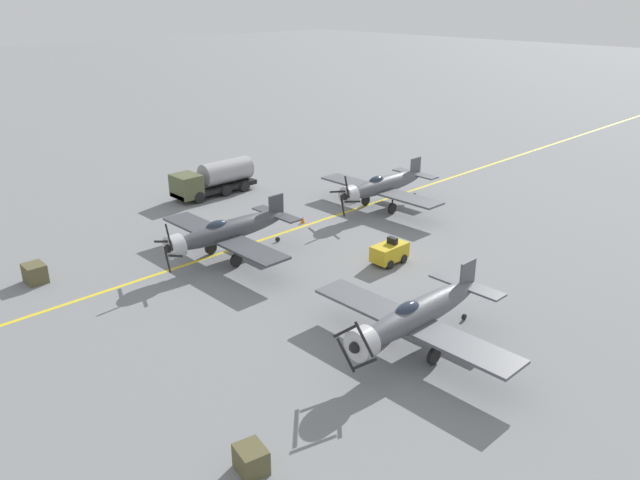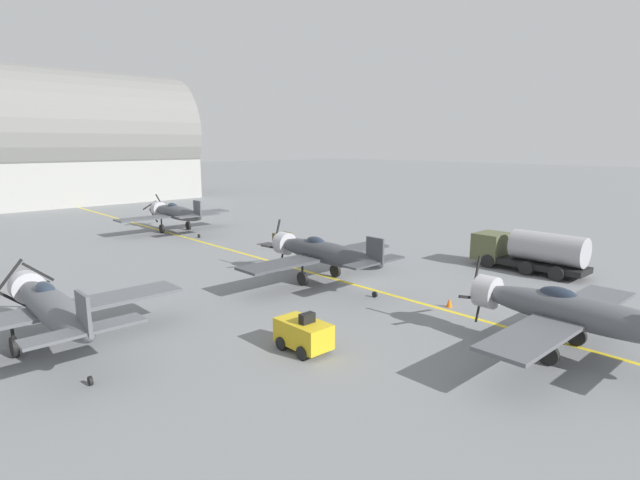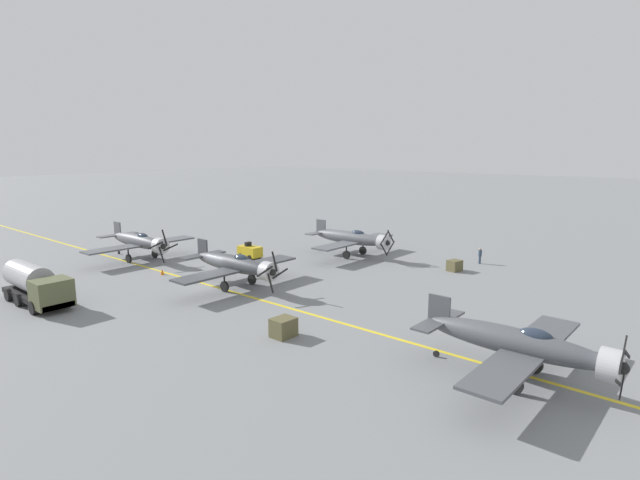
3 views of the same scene
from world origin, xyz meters
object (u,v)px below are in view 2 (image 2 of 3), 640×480
(hangar, at_px, (84,146))
(airplane_near_center, at_px, (575,313))
(tow_tractor, at_px, (303,333))
(traffic_cone, at_px, (449,302))
(airplane_mid_center, at_px, (323,253))
(airplane_far_center, at_px, (176,213))
(supply_crate_by_tanker, at_px, (283,240))
(fuel_tanker, at_px, (529,251))
(airplane_mid_left, at_px, (51,307))

(hangar, bearing_deg, airplane_near_center, -94.21)
(tow_tractor, xyz_separation_m, traffic_cone, (9.97, -1.08, -0.52))
(airplane_near_center, distance_m, airplane_mid_center, 15.96)
(airplane_near_center, bearing_deg, hangar, 74.27)
(airplane_far_center, height_order, hangar, hangar)
(airplane_mid_center, xyz_separation_m, supply_crate_by_tanker, (5.43, 11.08, -1.41))
(traffic_cone, distance_m, hangar, 71.08)
(fuel_tanker, height_order, traffic_cone, fuel_tanker)
(airplane_near_center, relative_size, fuel_tanker, 1.50)
(airplane_near_center, xyz_separation_m, supply_crate_by_tanker, (5.70, 27.04, -1.41))
(airplane_mid_left, relative_size, hangar, 0.38)
(airplane_mid_left, bearing_deg, airplane_far_center, 54.05)
(airplane_mid_center, bearing_deg, hangar, 97.07)
(airplane_near_center, distance_m, hangar, 78.30)
(airplane_mid_left, distance_m, traffic_cone, 20.17)
(airplane_far_center, bearing_deg, airplane_near_center, -97.14)
(airplane_near_center, bearing_deg, fuel_tanker, 19.87)
(airplane_near_center, xyz_separation_m, airplane_far_center, (2.25, 40.42, -0.00))
(traffic_cone, bearing_deg, fuel_tanker, 3.58)
(airplane_near_center, relative_size, traffic_cone, 21.82)
(fuel_tanker, bearing_deg, airplane_mid_center, 148.36)
(airplane_near_center, xyz_separation_m, fuel_tanker, (13.15, 8.02, -0.50))
(traffic_cone, bearing_deg, supply_crate_by_tanker, 79.28)
(airplane_mid_center, relative_size, fuel_tanker, 1.50)
(airplane_near_center, xyz_separation_m, tow_tractor, (-8.01, 8.40, -1.22))
(airplane_mid_left, height_order, airplane_mid_center, airplane_mid_center)
(tow_tractor, bearing_deg, airplane_near_center, -46.38)
(airplane_near_center, distance_m, traffic_cone, 7.78)
(supply_crate_by_tanker, distance_m, hangar, 51.40)
(airplane_near_center, relative_size, tow_tractor, 4.62)
(airplane_mid_left, relative_size, airplane_mid_center, 1.00)
(fuel_tanker, bearing_deg, airplane_near_center, -148.61)
(hangar, bearing_deg, airplane_mid_center, -95.05)
(supply_crate_by_tanker, bearing_deg, airplane_far_center, 104.46)
(airplane_near_center, height_order, supply_crate_by_tanker, airplane_near_center)
(airplane_near_center, xyz_separation_m, airplane_mid_center, (0.27, 15.96, -0.00))
(airplane_near_center, relative_size, airplane_far_center, 1.00)
(airplane_mid_left, distance_m, airplane_far_center, 30.54)
(tow_tractor, bearing_deg, airplane_mid_left, 136.84)
(airplane_near_center, height_order, airplane_mid_center, airplane_near_center)
(airplane_mid_center, height_order, fuel_tanker, airplane_mid_center)
(tow_tractor, relative_size, hangar, 0.08)
(fuel_tanker, xyz_separation_m, hangar, (-7.42, 69.77, 7.25))
(hangar, bearing_deg, tow_tractor, -101.20)
(traffic_cone, bearing_deg, airplane_mid_left, 154.31)
(airplane_mid_left, bearing_deg, supply_crate_by_tanker, 27.82)
(supply_crate_by_tanker, height_order, hangar, hangar)
(airplane_mid_left, bearing_deg, fuel_tanker, -14.22)
(traffic_cone, xyz_separation_m, hangar, (3.77, 70.47, 8.49))
(fuel_tanker, bearing_deg, airplane_far_center, 108.60)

